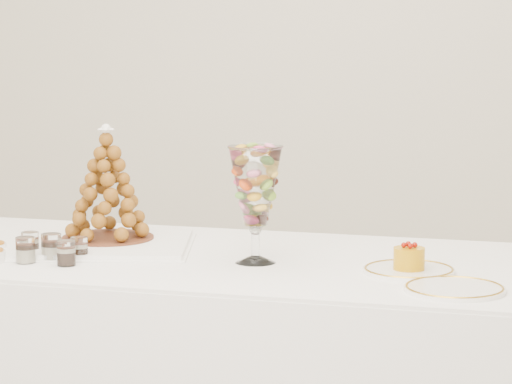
# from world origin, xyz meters

# --- Properties ---
(lace_tray) EXTENTS (0.61, 0.51, 0.02)m
(lace_tray) POSITION_xyz_m (-0.39, 0.23, 0.82)
(lace_tray) COLOR white
(lace_tray) RESTS_ON buffet_table
(macaron_vase) EXTENTS (0.14, 0.14, 0.31)m
(macaron_vase) POSITION_xyz_m (0.11, 0.13, 1.01)
(macaron_vase) COLOR white
(macaron_vase) RESTS_ON buffet_table
(cake_plate) EXTENTS (0.24, 0.24, 0.01)m
(cake_plate) POSITION_xyz_m (0.53, 0.10, 0.81)
(cake_plate) COLOR white
(cake_plate) RESTS_ON buffet_table
(spare_plate) EXTENTS (0.24, 0.24, 0.01)m
(spare_plate) POSITION_xyz_m (0.66, -0.08, 0.81)
(spare_plate) COLOR white
(spare_plate) RESTS_ON buffet_table
(verrine_a) EXTENTS (0.06, 0.06, 0.06)m
(verrine_a) POSITION_xyz_m (-0.52, 0.09, 0.84)
(verrine_a) COLOR white
(verrine_a) RESTS_ON buffet_table
(verrine_b) EXTENTS (0.06, 0.06, 0.07)m
(verrine_b) POSITION_xyz_m (-0.43, 0.03, 0.84)
(verrine_b) COLOR white
(verrine_b) RESTS_ON buffet_table
(verrine_c) EXTENTS (0.06, 0.06, 0.06)m
(verrine_c) POSITION_xyz_m (-0.36, 0.05, 0.84)
(verrine_c) COLOR white
(verrine_c) RESTS_ON buffet_table
(verrine_d) EXTENTS (0.06, 0.06, 0.07)m
(verrine_d) POSITION_xyz_m (-0.49, -0.01, 0.84)
(verrine_d) COLOR white
(verrine_d) RESTS_ON buffet_table
(verrine_e) EXTENTS (0.05, 0.05, 0.07)m
(verrine_e) POSITION_xyz_m (-0.37, -0.02, 0.84)
(verrine_e) COLOR white
(verrine_e) RESTS_ON buffet_table
(croquembouche) EXTENTS (0.28, 0.28, 0.33)m
(croquembouche) POSITION_xyz_m (-0.36, 0.28, 0.99)
(croquembouche) COLOR #612E19
(croquembouche) RESTS_ON lace_tray
(mousse_cake) EXTENTS (0.08, 0.08, 0.07)m
(mousse_cake) POSITION_xyz_m (0.53, 0.09, 0.85)
(mousse_cake) COLOR #C78909
(mousse_cake) RESTS_ON cake_plate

